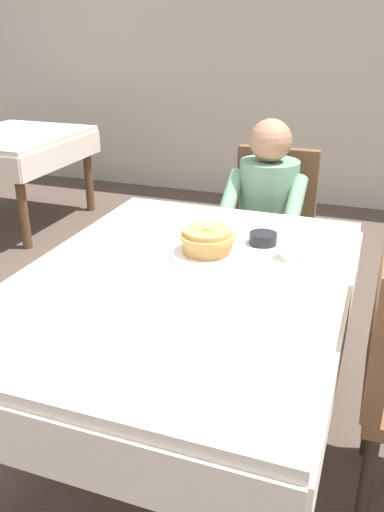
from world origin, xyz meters
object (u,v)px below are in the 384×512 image
at_px(background_table_far, 15,148).
at_px(chair_diner, 271,224).
at_px(breakfast_stack, 207,241).
at_px(diner_person, 266,209).
at_px(spoon_near_edge, 184,296).
at_px(syrup_pitcher, 153,230).
at_px(fork_left_of_plate, 159,251).
at_px(plate_breakfast, 207,254).
at_px(cup_coffee, 292,248).
at_px(dining_table_main, 183,297).
at_px(bowl_butter, 263,238).
at_px(knife_right_of_plate, 256,265).

bearing_deg(background_table_far, chair_diner, -19.37).
bearing_deg(breakfast_stack, background_table_far, 141.19).
bearing_deg(diner_person, spoon_near_edge, 89.61).
relative_size(syrup_pitcher, fork_left_of_plate, 0.44).
relative_size(fork_left_of_plate, background_table_far, 0.16).
distance_m(diner_person, plate_breakfast, 0.84).
bearing_deg(syrup_pitcher, cup_coffee, -0.56).
bearing_deg(spoon_near_edge, cup_coffee, 47.28).
xyz_separation_m(dining_table_main, background_table_far, (-2.18, 1.96, -0.03)).
bearing_deg(bowl_butter, background_table_far, 146.25).
bearing_deg(plate_breakfast, chair_diner, 87.68).
height_order(plate_breakfast, background_table_far, plate_breakfast).
height_order(bowl_butter, spoon_near_edge, bowl_butter).
relative_size(breakfast_stack, spoon_near_edge, 1.37).
bearing_deg(breakfast_stack, plate_breakfast, -62.19).
height_order(breakfast_stack, cup_coffee, breakfast_stack).
height_order(diner_person, knife_right_of_plate, diner_person).
bearing_deg(spoon_near_edge, background_table_far, 126.52).
relative_size(plate_breakfast, background_table_far, 0.25).
relative_size(bowl_butter, syrup_pitcher, 1.38).
relative_size(breakfast_stack, background_table_far, 0.18).
height_order(diner_person, fork_left_of_plate, diner_person).
height_order(plate_breakfast, knife_right_of_plate, plate_breakfast).
bearing_deg(diner_person, knife_right_of_plate, 99.96).
distance_m(plate_breakfast, syrup_pitcher, 0.28).
bearing_deg(bowl_butter, fork_left_of_plate, -149.38).
bearing_deg(background_table_far, plate_breakfast, -38.84).
bearing_deg(chair_diner, dining_table_main, 86.50).
bearing_deg(cup_coffee, plate_breakfast, -163.80).
relative_size(diner_person, knife_right_of_plate, 5.60).
bearing_deg(dining_table_main, fork_left_of_plate, 134.67).
xyz_separation_m(breakfast_stack, fork_left_of_plate, (-0.19, -0.02, -0.06)).
distance_m(chair_diner, plate_breakfast, 1.01).
xyz_separation_m(dining_table_main, knife_right_of_plate, (0.22, 0.16, 0.09)).
relative_size(cup_coffee, syrup_pitcher, 1.41).
height_order(diner_person, breakfast_stack, diner_person).
bearing_deg(cup_coffee, knife_right_of_plate, -135.79).
bearing_deg(syrup_pitcher, dining_table_main, -49.97).
height_order(dining_table_main, bowl_butter, bowl_butter).
bearing_deg(plate_breakfast, dining_table_main, -99.90).
bearing_deg(diner_person, syrup_pitcher, 67.88).
relative_size(knife_right_of_plate, background_table_far, 0.18).
relative_size(chair_diner, diner_person, 0.83).
height_order(plate_breakfast, fork_left_of_plate, plate_breakfast).
relative_size(diner_person, background_table_far, 1.00).
xyz_separation_m(diner_person, fork_left_of_plate, (-0.23, -0.85, 0.07)).
height_order(cup_coffee, bowl_butter, cup_coffee).
relative_size(dining_table_main, chair_diner, 1.64).
relative_size(knife_right_of_plate, spoon_near_edge, 1.33).
bearing_deg(dining_table_main, chair_diner, 86.50).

